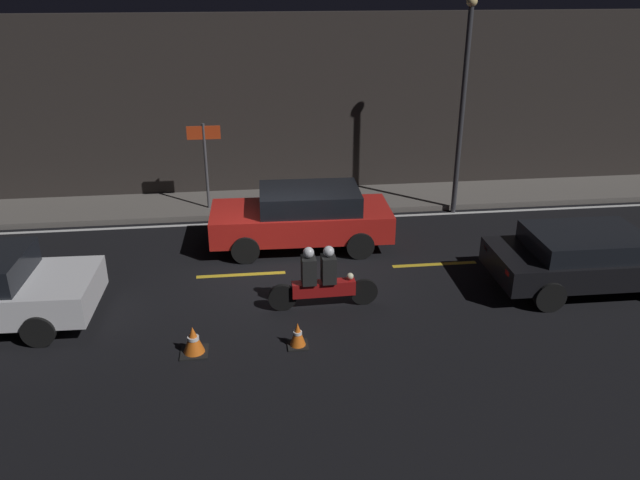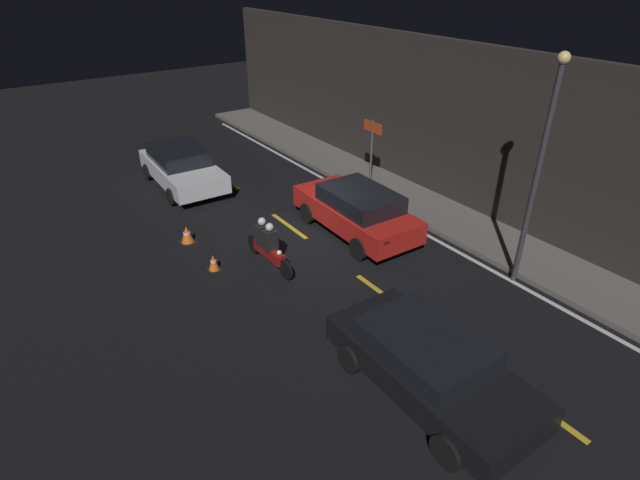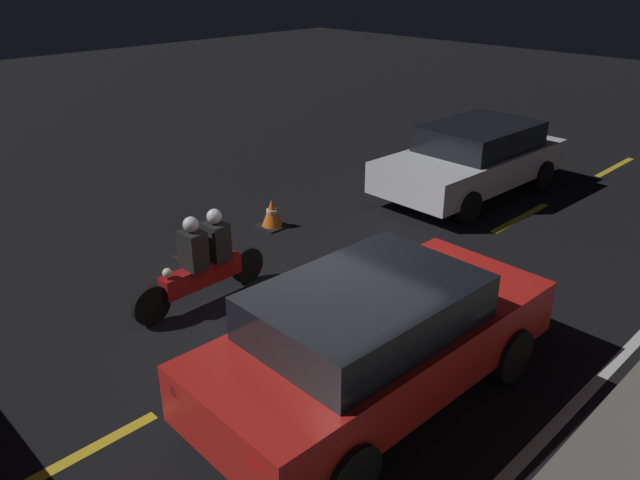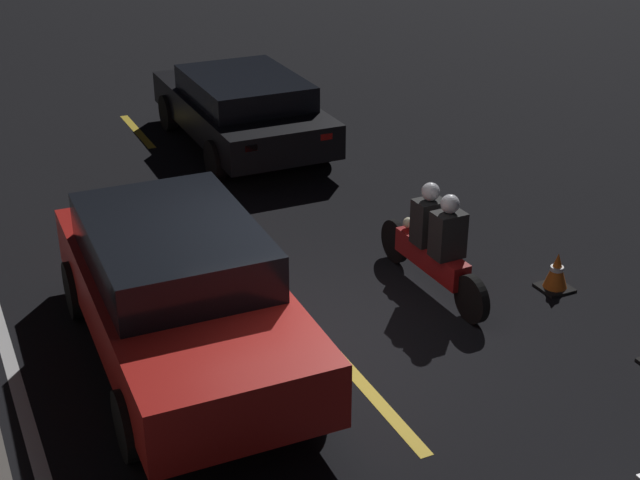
% 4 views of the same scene
% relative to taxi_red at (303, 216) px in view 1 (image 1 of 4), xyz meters
% --- Properties ---
extents(ground_plane, '(56.00, 56.00, 0.00)m').
position_rel_taxi_red_xyz_m(ground_plane, '(-0.56, -1.47, -0.79)').
color(ground_plane, black).
extents(raised_curb, '(28.00, 2.08, 0.16)m').
position_rel_taxi_red_xyz_m(raised_curb, '(-0.56, 2.99, -0.72)').
color(raised_curb, '#605B56').
rests_on(raised_curb, ground).
extents(building_front, '(28.00, 0.30, 5.27)m').
position_rel_taxi_red_xyz_m(building_front, '(-0.56, 4.18, 1.84)').
color(building_front, '#2D2826').
rests_on(building_front, ground).
extents(lane_dash_b, '(2.00, 0.14, 0.01)m').
position_rel_taxi_red_xyz_m(lane_dash_b, '(-6.06, -1.47, -0.79)').
color(lane_dash_b, gold).
rests_on(lane_dash_b, ground).
extents(lane_dash_c, '(2.00, 0.14, 0.01)m').
position_rel_taxi_red_xyz_m(lane_dash_c, '(-1.56, -1.47, -0.79)').
color(lane_dash_c, gold).
rests_on(lane_dash_c, ground).
extents(lane_dash_d, '(2.00, 0.14, 0.01)m').
position_rel_taxi_red_xyz_m(lane_dash_d, '(2.94, -1.47, -0.79)').
color(lane_dash_d, gold).
rests_on(lane_dash_d, ground).
extents(lane_dash_e, '(2.00, 0.14, 0.01)m').
position_rel_taxi_red_xyz_m(lane_dash_e, '(7.44, -1.47, -0.79)').
color(lane_dash_e, gold).
rests_on(lane_dash_e, ground).
extents(lane_solid_kerb, '(25.20, 0.14, 0.01)m').
position_rel_taxi_red_xyz_m(lane_solid_kerb, '(-0.56, 1.71, -0.79)').
color(lane_solid_kerb, silver).
rests_on(lane_solid_kerb, ground).
extents(taxi_red, '(4.41, 2.04, 1.48)m').
position_rel_taxi_red_xyz_m(taxi_red, '(0.00, 0.00, 0.00)').
color(taxi_red, red).
rests_on(taxi_red, ground).
extents(van_black, '(4.32, 2.07, 1.28)m').
position_rel_taxi_red_xyz_m(van_black, '(5.89, -2.93, -0.09)').
color(van_black, black).
rests_on(van_black, ground).
extents(motorcycle, '(2.24, 0.37, 1.35)m').
position_rel_taxi_red_xyz_m(motorcycle, '(0.05, -3.14, -0.16)').
color(motorcycle, black).
rests_on(motorcycle, ground).
extents(traffic_cone_near, '(0.49, 0.49, 0.54)m').
position_rel_taxi_red_xyz_m(traffic_cone_near, '(-2.41, -4.52, -0.53)').
color(traffic_cone_near, black).
rests_on(traffic_cone_near, ground).
extents(traffic_cone_mid, '(0.38, 0.38, 0.48)m').
position_rel_taxi_red_xyz_m(traffic_cone_mid, '(-0.54, -4.51, -0.56)').
color(traffic_cone_mid, black).
rests_on(traffic_cone_mid, ground).
extents(shop_sign, '(0.90, 0.08, 2.40)m').
position_rel_taxi_red_xyz_m(shop_sign, '(-2.43, 2.60, 1.05)').
color(shop_sign, '#4C4C51').
rests_on(shop_sign, raised_curb).
extents(street_lamp, '(0.28, 0.28, 5.76)m').
position_rel_taxi_red_xyz_m(street_lamp, '(4.45, 1.81, 2.44)').
color(street_lamp, '#333338').
rests_on(street_lamp, ground).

